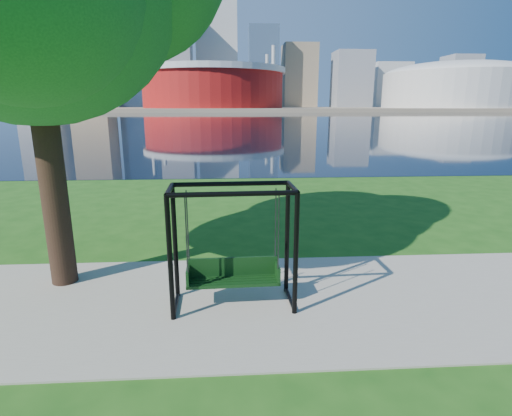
{
  "coord_description": "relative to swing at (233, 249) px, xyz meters",
  "views": [
    {
      "loc": [
        -0.44,
        -7.01,
        3.43
      ],
      "look_at": [
        0.0,
        0.0,
        1.62
      ],
      "focal_mm": 28.0,
      "sensor_mm": 36.0,
      "label": 1
    }
  ],
  "objects": [
    {
      "name": "far_bank",
      "position": [
        0.43,
        306.57,
        -0.04
      ],
      "size": [
        900.0,
        228.0,
        2.0
      ],
      "primitive_type": "cube",
      "color": "#937F60",
      "rests_on": "ground"
    },
    {
      "name": "ground",
      "position": [
        0.43,
        0.57,
        -1.04
      ],
      "size": [
        900.0,
        900.0,
        0.0
      ],
      "primitive_type": "plane",
      "color": "#1E5114",
      "rests_on": "ground"
    },
    {
      "name": "path",
      "position": [
        0.43,
        0.07,
        -1.02
      ],
      "size": [
        120.0,
        4.0,
        0.03
      ],
      "primitive_type": "cube",
      "color": "#9E937F",
      "rests_on": "ground"
    },
    {
      "name": "stadium",
      "position": [
        -9.57,
        235.57,
        13.19
      ],
      "size": [
        83.0,
        83.0,
        32.0
      ],
      "color": "maroon",
      "rests_on": "far_bank"
    },
    {
      "name": "arena",
      "position": [
        135.43,
        235.57,
        14.84
      ],
      "size": [
        84.0,
        84.0,
        26.56
      ],
      "color": "beige",
      "rests_on": "far_bank"
    },
    {
      "name": "river",
      "position": [
        0.43,
        102.57,
        -1.03
      ],
      "size": [
        900.0,
        180.0,
        0.02
      ],
      "primitive_type": "cube",
      "color": "black",
      "rests_on": "ground"
    },
    {
      "name": "swing",
      "position": [
        0.0,
        0.0,
        0.0
      ],
      "size": [
        2.13,
        0.98,
        2.15
      ],
      "rotation": [
        0.0,
        0.0,
        0.04
      ],
      "color": "black",
      "rests_on": "ground"
    },
    {
      "name": "skyline",
      "position": [
        -3.84,
        319.97,
        34.85
      ],
      "size": [
        392.0,
        66.0,
        96.5
      ],
      "color": "gray",
      "rests_on": "far_bank"
    }
  ]
}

